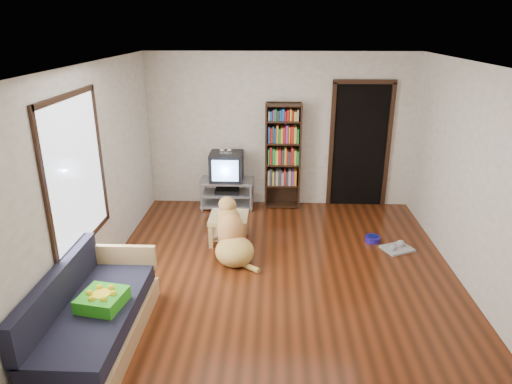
{
  "coord_description": "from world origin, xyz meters",
  "views": [
    {
      "loc": [
        -0.09,
        -5.1,
        3.03
      ],
      "look_at": [
        -0.33,
        0.6,
        0.9
      ],
      "focal_mm": 32.0,
      "sensor_mm": 36.0,
      "label": 1
    }
  ],
  "objects_px": {
    "grey_rag": "(397,249)",
    "coffee_table": "(229,223)",
    "green_cushion": "(102,300)",
    "dog_bowl": "(373,239)",
    "crt_tv": "(227,166)",
    "laptop": "(228,216)",
    "tv_stand": "(227,192)",
    "sofa": "(92,319)",
    "bookshelf": "(283,151)",
    "dog": "(232,237)"
  },
  "relations": [
    {
      "from": "dog_bowl",
      "to": "bookshelf",
      "type": "bearing_deg",
      "value": 134.57
    },
    {
      "from": "dog_bowl",
      "to": "sofa",
      "type": "relative_size",
      "value": 0.12
    },
    {
      "from": "laptop",
      "to": "dog_bowl",
      "type": "height_order",
      "value": "laptop"
    },
    {
      "from": "crt_tv",
      "to": "dog_bowl",
      "type": "bearing_deg",
      "value": -29.2
    },
    {
      "from": "laptop",
      "to": "bookshelf",
      "type": "bearing_deg",
      "value": 62.08
    },
    {
      "from": "bookshelf",
      "to": "dog",
      "type": "height_order",
      "value": "bookshelf"
    },
    {
      "from": "green_cushion",
      "to": "laptop",
      "type": "xyz_separation_m",
      "value": [
        1.01,
        2.28,
        -0.08
      ]
    },
    {
      "from": "green_cushion",
      "to": "coffee_table",
      "type": "bearing_deg",
      "value": 76.75
    },
    {
      "from": "green_cushion",
      "to": "dog",
      "type": "height_order",
      "value": "dog"
    },
    {
      "from": "bookshelf",
      "to": "dog",
      "type": "distance_m",
      "value": 2.15
    },
    {
      "from": "grey_rag",
      "to": "crt_tv",
      "type": "relative_size",
      "value": 0.69
    },
    {
      "from": "bookshelf",
      "to": "laptop",
      "type": "bearing_deg",
      "value": -118.92
    },
    {
      "from": "tv_stand",
      "to": "sofa",
      "type": "xyz_separation_m",
      "value": [
        -0.97,
        -3.63,
        -0.01
      ]
    },
    {
      "from": "dog_bowl",
      "to": "dog",
      "type": "distance_m",
      "value": 2.12
    },
    {
      "from": "dog_bowl",
      "to": "coffee_table",
      "type": "distance_m",
      "value": 2.13
    },
    {
      "from": "dog",
      "to": "laptop",
      "type": "bearing_deg",
      "value": 100.98
    },
    {
      "from": "tv_stand",
      "to": "dog",
      "type": "height_order",
      "value": "dog"
    },
    {
      "from": "crt_tv",
      "to": "laptop",
      "type": "bearing_deg",
      "value": -83.39
    },
    {
      "from": "dog_bowl",
      "to": "crt_tv",
      "type": "distance_m",
      "value": 2.69
    },
    {
      "from": "sofa",
      "to": "dog",
      "type": "xyz_separation_m",
      "value": [
        1.22,
        1.82,
        0.04
      ]
    },
    {
      "from": "dog_bowl",
      "to": "tv_stand",
      "type": "relative_size",
      "value": 0.24
    },
    {
      "from": "grey_rag",
      "to": "coffee_table",
      "type": "height_order",
      "value": "coffee_table"
    },
    {
      "from": "bookshelf",
      "to": "dog_bowl",
      "type": "bearing_deg",
      "value": -45.43
    },
    {
      "from": "sofa",
      "to": "laptop",
      "type": "bearing_deg",
      "value": 63.71
    },
    {
      "from": "coffee_table",
      "to": "dog",
      "type": "height_order",
      "value": "dog"
    },
    {
      "from": "crt_tv",
      "to": "coffee_table",
      "type": "height_order",
      "value": "crt_tv"
    },
    {
      "from": "sofa",
      "to": "coffee_table",
      "type": "xyz_separation_m",
      "value": [
        1.13,
        2.32,
        0.02
      ]
    },
    {
      "from": "grey_rag",
      "to": "tv_stand",
      "type": "bearing_deg",
      "value": 149.79
    },
    {
      "from": "laptop",
      "to": "tv_stand",
      "type": "xyz_separation_m",
      "value": [
        -0.16,
        1.34,
        -0.14
      ]
    },
    {
      "from": "dog",
      "to": "crt_tv",
      "type": "bearing_deg",
      "value": 97.75
    },
    {
      "from": "sofa",
      "to": "dog",
      "type": "distance_m",
      "value": 2.19
    },
    {
      "from": "coffee_table",
      "to": "dog_bowl",
      "type": "bearing_deg",
      "value": 1.71
    },
    {
      "from": "laptop",
      "to": "coffee_table",
      "type": "distance_m",
      "value": 0.14
    },
    {
      "from": "tv_stand",
      "to": "coffee_table",
      "type": "relative_size",
      "value": 1.64
    },
    {
      "from": "dog_bowl",
      "to": "grey_rag",
      "type": "relative_size",
      "value": 0.55
    },
    {
      "from": "crt_tv",
      "to": "sofa",
      "type": "relative_size",
      "value": 0.32
    },
    {
      "from": "laptop",
      "to": "dog",
      "type": "height_order",
      "value": "dog"
    },
    {
      "from": "grey_rag",
      "to": "bookshelf",
      "type": "bearing_deg",
      "value": 135.53
    },
    {
      "from": "green_cushion",
      "to": "dog_bowl",
      "type": "xyz_separation_m",
      "value": [
        3.12,
        2.37,
        -0.45
      ]
    },
    {
      "from": "grey_rag",
      "to": "crt_tv",
      "type": "bearing_deg",
      "value": 149.42
    },
    {
      "from": "tv_stand",
      "to": "bookshelf",
      "type": "distance_m",
      "value": 1.2
    },
    {
      "from": "dog_bowl",
      "to": "dog",
      "type": "bearing_deg",
      "value": -164.4
    },
    {
      "from": "laptop",
      "to": "coffee_table",
      "type": "relative_size",
      "value": 0.55
    },
    {
      "from": "tv_stand",
      "to": "bookshelf",
      "type": "height_order",
      "value": "bookshelf"
    },
    {
      "from": "bookshelf",
      "to": "dog",
      "type": "bearing_deg",
      "value": -110.19
    },
    {
      "from": "coffee_table",
      "to": "green_cushion",
      "type": "bearing_deg",
      "value": -113.56
    },
    {
      "from": "green_cushion",
      "to": "tv_stand",
      "type": "relative_size",
      "value": 0.45
    },
    {
      "from": "sofa",
      "to": "dog",
      "type": "relative_size",
      "value": 1.94
    },
    {
      "from": "green_cushion",
      "to": "laptop",
      "type": "bearing_deg",
      "value": 76.47
    },
    {
      "from": "laptop",
      "to": "bookshelf",
      "type": "distance_m",
      "value": 1.74
    }
  ]
}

